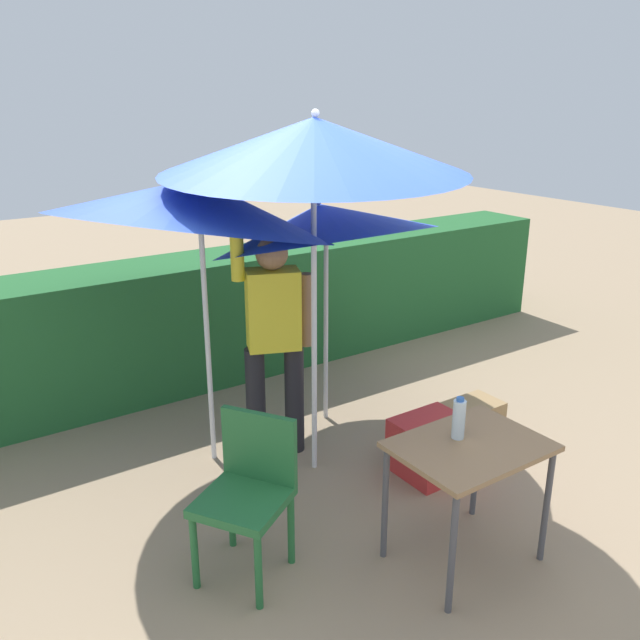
{
  "coord_description": "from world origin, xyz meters",
  "views": [
    {
      "loc": [
        -2.3,
        -3.09,
        2.5
      ],
      "look_at": [
        0.0,
        0.3,
        1.1
      ],
      "focal_mm": 37.22,
      "sensor_mm": 36.0,
      "label": 1
    }
  ],
  "objects_px": {
    "umbrella_orange": "(195,204)",
    "crate_cardboard": "(472,423)",
    "umbrella_rainbow": "(322,224)",
    "person_vendor": "(273,332)",
    "bottle_water": "(459,419)",
    "cooler_box": "(432,446)",
    "folding_table": "(469,458)",
    "umbrella_yellow": "(314,146)",
    "chair_plastic": "(249,487)"
  },
  "relations": [
    {
      "from": "bottle_water",
      "to": "cooler_box",
      "type": "bearing_deg",
      "value": 53.89
    },
    {
      "from": "cooler_box",
      "to": "folding_table",
      "type": "distance_m",
      "value": 1.03
    },
    {
      "from": "chair_plastic",
      "to": "crate_cardboard",
      "type": "distance_m",
      "value": 2.09
    },
    {
      "from": "umbrella_orange",
      "to": "umbrella_rainbow",
      "type": "bearing_deg",
      "value": 2.09
    },
    {
      "from": "umbrella_rainbow",
      "to": "cooler_box",
      "type": "xyz_separation_m",
      "value": [
        0.19,
        -1.08,
        -1.4
      ]
    },
    {
      "from": "crate_cardboard",
      "to": "umbrella_orange",
      "type": "bearing_deg",
      "value": 152.03
    },
    {
      "from": "folding_table",
      "to": "umbrella_orange",
      "type": "bearing_deg",
      "value": 111.17
    },
    {
      "from": "umbrella_orange",
      "to": "chair_plastic",
      "type": "relative_size",
      "value": 2.54
    },
    {
      "from": "person_vendor",
      "to": "folding_table",
      "type": "distance_m",
      "value": 1.66
    },
    {
      "from": "person_vendor",
      "to": "chair_plastic",
      "type": "distance_m",
      "value": 1.33
    },
    {
      "from": "umbrella_orange",
      "to": "folding_table",
      "type": "relative_size",
      "value": 2.82
    },
    {
      "from": "umbrella_rainbow",
      "to": "umbrella_yellow",
      "type": "distance_m",
      "value": 0.96
    },
    {
      "from": "folding_table",
      "to": "umbrella_yellow",
      "type": "bearing_deg",
      "value": 96.77
    },
    {
      "from": "umbrella_orange",
      "to": "bottle_water",
      "type": "height_order",
      "value": "umbrella_orange"
    },
    {
      "from": "chair_plastic",
      "to": "crate_cardboard",
      "type": "relative_size",
      "value": 2.11
    },
    {
      "from": "umbrella_rainbow",
      "to": "chair_plastic",
      "type": "relative_size",
      "value": 2.2
    },
    {
      "from": "chair_plastic",
      "to": "cooler_box",
      "type": "xyz_separation_m",
      "value": [
        1.52,
        0.17,
        -0.32
      ]
    },
    {
      "from": "umbrella_yellow",
      "to": "crate_cardboard",
      "type": "distance_m",
      "value": 2.38
    },
    {
      "from": "umbrella_orange",
      "to": "crate_cardboard",
      "type": "relative_size",
      "value": 5.34
    },
    {
      "from": "umbrella_yellow",
      "to": "cooler_box",
      "type": "height_order",
      "value": "umbrella_yellow"
    },
    {
      "from": "umbrella_rainbow",
      "to": "folding_table",
      "type": "height_order",
      "value": "umbrella_rainbow"
    },
    {
      "from": "umbrella_yellow",
      "to": "crate_cardboard",
      "type": "relative_size",
      "value": 5.72
    },
    {
      "from": "person_vendor",
      "to": "folding_table",
      "type": "relative_size",
      "value": 2.35
    },
    {
      "from": "person_vendor",
      "to": "chair_plastic",
      "type": "relative_size",
      "value": 2.11
    },
    {
      "from": "chair_plastic",
      "to": "folding_table",
      "type": "height_order",
      "value": "chair_plastic"
    },
    {
      "from": "umbrella_orange",
      "to": "person_vendor",
      "type": "distance_m",
      "value": 1.02
    },
    {
      "from": "chair_plastic",
      "to": "cooler_box",
      "type": "distance_m",
      "value": 1.56
    },
    {
      "from": "umbrella_orange",
      "to": "umbrella_yellow",
      "type": "relative_size",
      "value": 0.93
    },
    {
      "from": "chair_plastic",
      "to": "umbrella_rainbow",
      "type": "bearing_deg",
      "value": 43.33
    },
    {
      "from": "umbrella_orange",
      "to": "cooler_box",
      "type": "height_order",
      "value": "umbrella_orange"
    },
    {
      "from": "crate_cardboard",
      "to": "folding_table",
      "type": "relative_size",
      "value": 0.53
    },
    {
      "from": "folding_table",
      "to": "chair_plastic",
      "type": "bearing_deg",
      "value": 149.45
    },
    {
      "from": "cooler_box",
      "to": "umbrella_orange",
      "type": "bearing_deg",
      "value": 139.05
    },
    {
      "from": "umbrella_orange",
      "to": "crate_cardboard",
      "type": "height_order",
      "value": "umbrella_orange"
    },
    {
      "from": "umbrella_orange",
      "to": "chair_plastic",
      "type": "height_order",
      "value": "umbrella_orange"
    },
    {
      "from": "person_vendor",
      "to": "bottle_water",
      "type": "distance_m",
      "value": 1.55
    },
    {
      "from": "umbrella_rainbow",
      "to": "cooler_box",
      "type": "distance_m",
      "value": 1.78
    },
    {
      "from": "umbrella_orange",
      "to": "person_vendor",
      "type": "bearing_deg",
      "value": -25.08
    },
    {
      "from": "umbrella_orange",
      "to": "crate_cardboard",
      "type": "distance_m",
      "value": 2.57
    },
    {
      "from": "chair_plastic",
      "to": "cooler_box",
      "type": "height_order",
      "value": "chair_plastic"
    },
    {
      "from": "cooler_box",
      "to": "folding_table",
      "type": "xyz_separation_m",
      "value": [
        -0.49,
        -0.78,
        0.45
      ]
    },
    {
      "from": "umbrella_yellow",
      "to": "crate_cardboard",
      "type": "xyz_separation_m",
      "value": [
        1.17,
        -0.37,
        -2.04
      ]
    },
    {
      "from": "umbrella_orange",
      "to": "umbrella_yellow",
      "type": "height_order",
      "value": "umbrella_yellow"
    },
    {
      "from": "chair_plastic",
      "to": "bottle_water",
      "type": "distance_m",
      "value": 1.19
    },
    {
      "from": "umbrella_rainbow",
      "to": "bottle_water",
      "type": "distance_m",
      "value": 1.94
    },
    {
      "from": "umbrella_rainbow",
      "to": "person_vendor",
      "type": "distance_m",
      "value": 0.9
    },
    {
      "from": "chair_plastic",
      "to": "umbrella_yellow",
      "type": "bearing_deg",
      "value": 37.43
    },
    {
      "from": "crate_cardboard",
      "to": "folding_table",
      "type": "xyz_separation_m",
      "value": [
        -1.02,
        -0.91,
        0.48
      ]
    },
    {
      "from": "person_vendor",
      "to": "folding_table",
      "type": "bearing_deg",
      "value": -80.56
    },
    {
      "from": "crate_cardboard",
      "to": "bottle_water",
      "type": "bearing_deg",
      "value": -141.46
    }
  ]
}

